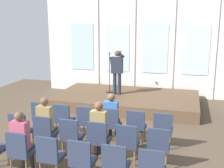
% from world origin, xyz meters
% --- Properties ---
extents(ground_plane, '(13.17, 13.17, 0.00)m').
position_xyz_m(ground_plane, '(0.00, 0.00, 0.00)').
color(ground_plane, brown).
extents(rear_partition, '(8.16, 0.14, 4.50)m').
position_xyz_m(rear_partition, '(0.05, 5.06, 2.23)').
color(rear_partition, silver).
rests_on(rear_partition, ground).
extents(stage_platform, '(5.28, 2.96, 0.41)m').
position_xyz_m(stage_platform, '(0.00, 3.29, 0.20)').
color(stage_platform, brown).
rests_on(stage_platform, ground).
extents(speaker, '(0.50, 0.69, 1.66)m').
position_xyz_m(speaker, '(-0.38, 3.30, 1.38)').
color(speaker, '#232838').
rests_on(speaker, stage_platform).
extents(mic_stand, '(0.28, 0.28, 1.55)m').
position_xyz_m(mic_stand, '(-0.73, 3.47, 0.74)').
color(mic_stand, black).
rests_on(mic_stand, stage_platform).
extents(chair_r0_c0, '(0.46, 0.44, 0.94)m').
position_xyz_m(chair_r0_c0, '(-1.69, -0.06, 0.53)').
color(chair_r0_c0, olive).
rests_on(chair_r0_c0, ground).
extents(chair_r0_c1, '(0.46, 0.44, 0.94)m').
position_xyz_m(chair_r0_c1, '(-1.02, -0.06, 0.53)').
color(chair_r0_c1, olive).
rests_on(chair_r0_c1, ground).
extents(chair_r0_c2, '(0.46, 0.44, 0.94)m').
position_xyz_m(chair_r0_c2, '(-0.34, -0.06, 0.53)').
color(chair_r0_c2, olive).
rests_on(chair_r0_c2, ground).
extents(chair_r0_c3, '(0.46, 0.44, 0.94)m').
position_xyz_m(chair_r0_c3, '(0.34, -0.06, 0.53)').
color(chair_r0_c3, olive).
rests_on(chair_r0_c3, ground).
extents(audience_r0_c3, '(0.36, 0.39, 1.31)m').
position_xyz_m(audience_r0_c3, '(0.34, 0.02, 0.73)').
color(audience_r0_c3, '#2D2D33').
rests_on(audience_r0_c3, ground).
extents(chair_r0_c4, '(0.46, 0.44, 0.94)m').
position_xyz_m(chair_r0_c4, '(1.02, -0.06, 0.53)').
color(chair_r0_c4, olive).
rests_on(chair_r0_c4, ground).
extents(chair_r0_c5, '(0.46, 0.44, 0.94)m').
position_xyz_m(chair_r0_c5, '(1.69, -0.06, 0.53)').
color(chair_r0_c5, olive).
rests_on(chair_r0_c5, ground).
extents(chair_r1_c0, '(0.46, 0.44, 0.94)m').
position_xyz_m(chair_r1_c0, '(-1.69, -1.08, 0.53)').
color(chair_r1_c0, olive).
rests_on(chair_r1_c0, ground).
extents(chair_r1_c1, '(0.46, 0.44, 0.94)m').
position_xyz_m(chair_r1_c1, '(-1.02, -1.08, 0.53)').
color(chair_r1_c1, olive).
rests_on(chair_r1_c1, ground).
extents(audience_r1_c1, '(0.36, 0.39, 1.37)m').
position_xyz_m(audience_r1_c1, '(-1.02, -1.00, 0.76)').
color(audience_r1_c1, '#2D2D33').
rests_on(audience_r1_c1, ground).
extents(chair_r1_c2, '(0.46, 0.44, 0.94)m').
position_xyz_m(chair_r1_c2, '(-0.34, -1.08, 0.53)').
color(chair_r1_c2, olive).
rests_on(chair_r1_c2, ground).
extents(chair_r1_c3, '(0.46, 0.44, 0.94)m').
position_xyz_m(chair_r1_c3, '(0.34, -1.08, 0.53)').
color(chair_r1_c3, olive).
rests_on(chair_r1_c3, ground).
extents(audience_r1_c3, '(0.36, 0.39, 1.37)m').
position_xyz_m(audience_r1_c3, '(0.34, -1.00, 0.76)').
color(audience_r1_c3, '#2D2D33').
rests_on(audience_r1_c3, ground).
extents(chair_r1_c4, '(0.46, 0.44, 0.94)m').
position_xyz_m(chair_r1_c4, '(1.02, -1.08, 0.53)').
color(chair_r1_c4, olive).
rests_on(chair_r1_c4, ground).
extents(chair_r1_c5, '(0.46, 0.44, 0.94)m').
position_xyz_m(chair_r1_c5, '(1.69, -1.08, 0.53)').
color(chair_r1_c5, olive).
rests_on(chair_r1_c5, ground).
extents(chair_r2_c1, '(0.46, 0.44, 0.94)m').
position_xyz_m(chair_r2_c1, '(-1.02, -2.11, 0.53)').
color(chair_r2_c1, olive).
rests_on(chair_r2_c1, ground).
extents(audience_r2_c1, '(0.36, 0.39, 1.35)m').
position_xyz_m(audience_r2_c1, '(-1.02, -2.03, 0.75)').
color(audience_r2_c1, '#2D2D33').
rests_on(audience_r2_c1, ground).
extents(chair_r2_c2, '(0.46, 0.44, 0.94)m').
position_xyz_m(chair_r2_c2, '(-0.34, -2.11, 0.53)').
color(chair_r2_c2, olive).
rests_on(chair_r2_c2, ground).
extents(chair_r2_c3, '(0.46, 0.44, 0.94)m').
position_xyz_m(chair_r2_c3, '(0.34, -2.11, 0.53)').
color(chair_r2_c3, olive).
rests_on(chair_r2_c3, ground).
extents(chair_r2_c4, '(0.46, 0.44, 0.94)m').
position_xyz_m(chair_r2_c4, '(1.02, -2.11, 0.53)').
color(chair_r2_c4, olive).
rests_on(chair_r2_c4, ground).
extents(chair_r2_c5, '(0.46, 0.44, 0.94)m').
position_xyz_m(chair_r2_c5, '(1.69, -2.11, 0.53)').
color(chair_r2_c5, olive).
rests_on(chair_r2_c5, ground).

